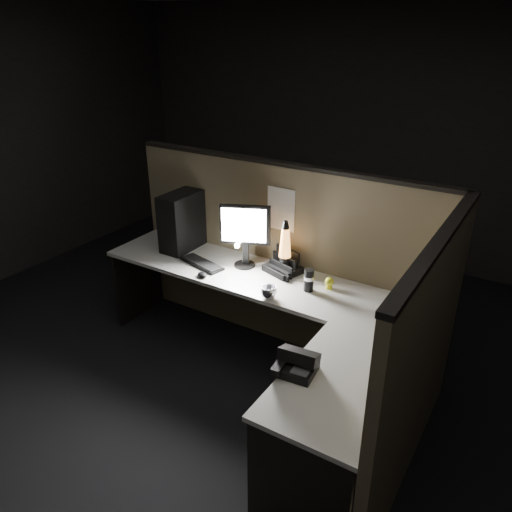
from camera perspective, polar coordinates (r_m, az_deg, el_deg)
The scene contains 17 objects.
floor at distance 3.74m, azimuth -4.68°, elevation -15.95°, with size 6.00×6.00×0.00m, color black.
room_shell at distance 2.95m, azimuth -5.77°, elevation 8.56°, with size 6.00×6.00×6.00m.
partition_back at distance 3.99m, azimuth 2.84°, elevation -0.21°, with size 2.66×0.06×1.50m, color brown.
partition_right at distance 2.92m, azimuth 18.16°, elevation -12.08°, with size 0.06×1.66×1.50m, color brown.
desk at distance 3.48m, azimuth -0.13°, elevation -7.46°, with size 2.60×1.60×0.73m.
pc_tower at distance 4.19m, azimuth -8.16°, elevation 4.10°, with size 0.21×0.46×0.48m, color black.
monitor at distance 3.79m, azimuth -1.26°, elevation 3.03°, with size 0.37×0.19×0.50m.
keyboard at distance 3.94m, azimuth -6.20°, elevation -0.88°, with size 0.40×0.13×0.02m, color black.
mouse at distance 3.75m, azimuth -6.14°, elevation -2.15°, with size 0.09×0.06×0.04m, color black.
clip_lamp at distance 3.86m, azimuth -1.65°, elevation 0.60°, with size 0.04×0.17×0.21m.
organizer at distance 3.80m, azimuth 3.17°, elevation -1.19°, with size 0.30×0.28×0.19m.
lava_lamp at distance 3.74m, azimuth 3.33°, elevation 0.54°, with size 0.11×0.11×0.42m.
travel_mug at distance 3.53m, azimuth 6.05°, elevation -2.76°, with size 0.07×0.07×0.16m, color black.
steel_mug at distance 3.43m, azimuth 1.48°, elevation -4.20°, with size 0.11×0.11×0.09m, color silver.
figurine at distance 3.59m, azimuth 8.37°, elevation -2.92°, with size 0.06×0.06×0.06m, color #FFFD28.
pinned_paper at distance 3.79m, azimuth 2.87°, elevation 5.36°, with size 0.23×0.00×0.33m, color white.
desk_phone at distance 2.77m, azimuth 4.59°, elevation -12.10°, with size 0.23×0.24×0.13m.
Camera 1 is at (1.73, -2.24, 2.45)m, focal length 35.00 mm.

